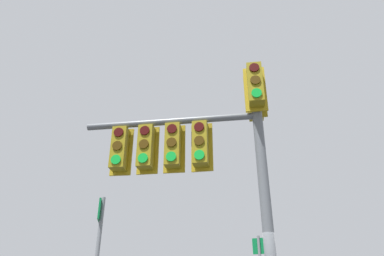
{
  "coord_description": "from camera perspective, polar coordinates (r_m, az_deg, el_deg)",
  "views": [
    {
      "loc": [
        -6.13,
        -0.5,
        1.49
      ],
      "look_at": [
        -0.23,
        1.89,
        4.62
      ],
      "focal_mm": 32.42,
      "sensor_mm": 36.0,
      "label": 1
    }
  ],
  "objects": [
    {
      "name": "signal_mast_assembly",
      "position": [
        6.9,
        2.41,
        -3.1
      ],
      "size": [
        1.4,
        3.77,
        5.87
      ],
      "color": "slate",
      "rests_on": "ground"
    }
  ]
}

